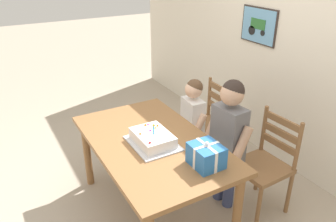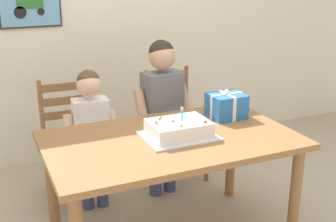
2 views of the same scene
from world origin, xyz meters
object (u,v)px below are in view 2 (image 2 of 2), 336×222
birthday_cake (179,129)px  chair_left (72,140)px  dining_table (171,151)px  child_younger (91,127)px  gift_box_red_large (226,106)px  child_older (162,104)px  chair_right (174,124)px

birthday_cake → chair_left: 1.08m
dining_table → child_younger: (-0.34, 0.63, -0.01)m
gift_box_red_large → child_younger: child_younger is taller
chair_left → child_older: size_ratio=0.75×
dining_table → child_younger: size_ratio=1.44×
child_older → child_younger: size_ratio=1.16×
dining_table → gift_box_red_large: (0.50, 0.18, 0.18)m
child_younger → dining_table: bearing=-61.9°
gift_box_red_large → child_older: (-0.29, 0.45, -0.08)m
child_older → child_younger: (-0.55, 0.00, -0.10)m
birthday_cake → gift_box_red_large: gift_box_red_large is taller
child_older → child_younger: bearing=180.0°
gift_box_red_large → chair_right: (-0.07, 0.71, -0.36)m
child_older → chair_left: bearing=158.2°
chair_right → gift_box_red_large: bearing=-84.5°
chair_right → child_younger: 0.83m
chair_right → child_older: child_older is taller
gift_box_red_large → birthday_cake: bearing=-156.3°
child_older → gift_box_red_large: bearing=-57.3°
dining_table → chair_left: (-0.43, 0.89, -0.18)m
chair_right → child_younger: size_ratio=0.87×
gift_box_red_large → chair_right: bearing=95.5°
dining_table → child_younger: child_younger is taller
child_older → chair_right: bearing=49.8°
gift_box_red_large → chair_left: size_ratio=0.26×
birthday_cake → child_older: (0.17, 0.65, -0.04)m
chair_left → chair_right: bearing=-0.0°
birthday_cake → chair_left: bearing=117.9°
dining_table → gift_box_red_large: bearing=20.2°
chair_right → child_older: size_ratio=0.75×
gift_box_red_large → child_younger: (-0.84, 0.45, -0.18)m
dining_table → chair_left: 1.01m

